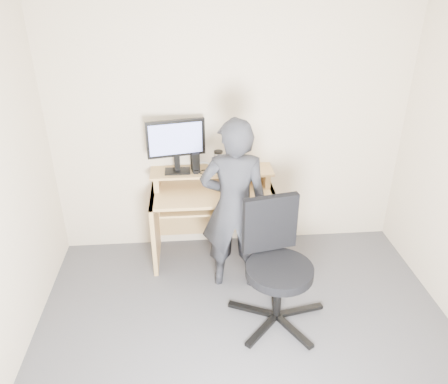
{
  "coord_description": "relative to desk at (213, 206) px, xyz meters",
  "views": [
    {
      "loc": [
        -0.41,
        -2.29,
        2.7
      ],
      "look_at": [
        -0.13,
        1.05,
        0.95
      ],
      "focal_mm": 35.0,
      "sensor_mm": 36.0,
      "label": 1
    }
  ],
  "objects": [
    {
      "name": "ground",
      "position": [
        0.2,
        -1.53,
        -0.55
      ],
      "size": [
        3.5,
        3.5,
        0.0
      ],
      "primitive_type": "plane",
      "color": "#56575C",
      "rests_on": "ground"
    },
    {
      "name": "back_wall",
      "position": [
        0.2,
        0.22,
        0.7
      ],
      "size": [
        3.5,
        0.02,
        2.5
      ],
      "primitive_type": "cube",
      "color": "beige",
      "rests_on": "ground"
    },
    {
      "name": "ceiling",
      "position": [
        0.2,
        -1.53,
        1.95
      ],
      "size": [
        3.5,
        3.5,
        0.02
      ],
      "primitive_type": "cube",
      "color": "white",
      "rests_on": "back_wall"
    },
    {
      "name": "desk",
      "position": [
        0.0,
        0.0,
        0.0
      ],
      "size": [
        1.2,
        0.6,
        0.91
      ],
      "color": "tan",
      "rests_on": "ground"
    },
    {
      "name": "monitor",
      "position": [
        -0.33,
        0.05,
        0.68
      ],
      "size": [
        0.55,
        0.16,
        0.53
      ],
      "rotation": [
        0.0,
        0.0,
        0.19
      ],
      "color": "black",
      "rests_on": "desk"
    },
    {
      "name": "external_drive",
      "position": [
        -0.16,
        0.07,
        0.46
      ],
      "size": [
        0.09,
        0.14,
        0.2
      ],
      "primitive_type": "cube",
      "rotation": [
        0.0,
        0.0,
        0.17
      ],
      "color": "black",
      "rests_on": "desk"
    },
    {
      "name": "travel_mug",
      "position": [
        0.06,
        0.05,
        0.46
      ],
      "size": [
        0.09,
        0.09,
        0.19
      ],
      "primitive_type": "cylinder",
      "rotation": [
        0.0,
        0.0,
        0.06
      ],
      "color": "silver",
      "rests_on": "desk"
    },
    {
      "name": "smartphone",
      "position": [
        0.25,
        0.01,
        0.37
      ],
      "size": [
        0.09,
        0.14,
        0.01
      ],
      "primitive_type": "cube",
      "rotation": [
        0.0,
        0.0,
        0.2
      ],
      "color": "black",
      "rests_on": "desk"
    },
    {
      "name": "charger",
      "position": [
        -0.15,
        0.01,
        0.38
      ],
      "size": [
        0.05,
        0.04,
        0.03
      ],
      "primitive_type": "cube",
      "rotation": [
        0.0,
        0.0,
        -0.08
      ],
      "color": "black",
      "rests_on": "desk"
    },
    {
      "name": "headphones",
      "position": [
        -0.08,
        0.15,
        0.37
      ],
      "size": [
        0.18,
        0.18,
        0.06
      ],
      "primitive_type": "torus",
      "rotation": [
        0.26,
        0.0,
        -0.16
      ],
      "color": "silver",
      "rests_on": "desk"
    },
    {
      "name": "keyboard",
      "position": [
        0.02,
        -0.17,
        0.12
      ],
      "size": [
        0.48,
        0.25,
        0.03
      ],
      "primitive_type": "cube",
      "rotation": [
        0.0,
        0.0,
        -0.15
      ],
      "color": "black",
      "rests_on": "desk"
    },
    {
      "name": "mouse",
      "position": [
        0.29,
        -0.18,
        0.22
      ],
      "size": [
        0.11,
        0.09,
        0.04
      ],
      "primitive_type": "ellipsoid",
      "rotation": [
        0.0,
        0.0,
        -0.3
      ],
      "color": "black",
      "rests_on": "desk"
    },
    {
      "name": "office_chair",
      "position": [
        0.46,
        -0.97,
        0.02
      ],
      "size": [
        0.83,
        0.81,
        1.04
      ],
      "rotation": [
        0.0,
        0.0,
        0.2
      ],
      "color": "black",
      "rests_on": "ground"
    },
    {
      "name": "person",
      "position": [
        0.16,
        -0.5,
        0.27
      ],
      "size": [
        0.62,
        0.44,
        1.63
      ],
      "primitive_type": "imported",
      "rotation": [
        0.0,
        0.0,
        3.06
      ],
      "color": "black",
      "rests_on": "ground"
    }
  ]
}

